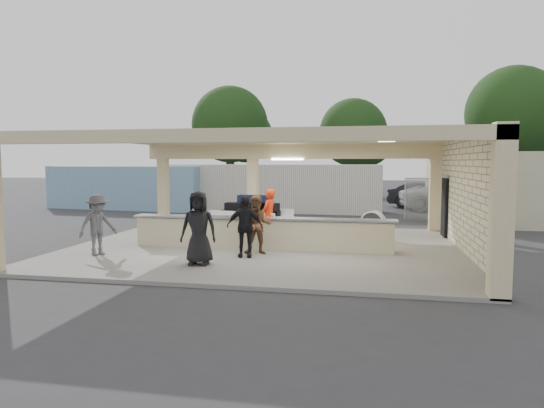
% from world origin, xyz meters
% --- Properties ---
extents(ground, '(120.00, 120.00, 0.00)m').
position_xyz_m(ground, '(0.00, 0.00, 0.00)').
color(ground, '#2D2D30').
rests_on(ground, ground).
extents(pavilion, '(12.01, 10.00, 3.55)m').
position_xyz_m(pavilion, '(0.21, 0.66, 1.35)').
color(pavilion, slate).
rests_on(pavilion, ground).
extents(baggage_counter, '(8.20, 0.58, 0.98)m').
position_xyz_m(baggage_counter, '(0.00, -0.50, 0.59)').
color(baggage_counter, beige).
rests_on(baggage_counter, pavilion).
extents(luggage_cart, '(2.90, 2.21, 1.50)m').
position_xyz_m(luggage_cart, '(-0.85, 1.79, 0.91)').
color(luggage_cart, silver).
rests_on(luggage_cart, pavilion).
extents(drum_fan, '(0.92, 0.62, 0.98)m').
position_xyz_m(drum_fan, '(3.43, 2.18, 0.62)').
color(drum_fan, silver).
rests_on(drum_fan, pavilion).
extents(baggage_handler, '(0.53, 0.73, 1.78)m').
position_xyz_m(baggage_handler, '(-0.00, 0.77, 0.99)').
color(baggage_handler, red).
rests_on(baggage_handler, pavilion).
extents(passenger_a, '(0.87, 0.47, 1.71)m').
position_xyz_m(passenger_a, '(0.09, -1.36, 0.96)').
color(passenger_a, brown).
rests_on(passenger_a, pavilion).
extents(passenger_b, '(1.05, 0.50, 1.73)m').
position_xyz_m(passenger_b, '(-0.18, -1.86, 0.96)').
color(passenger_b, black).
rests_on(passenger_b, pavilion).
extents(passenger_c, '(0.94, 1.18, 1.76)m').
position_xyz_m(passenger_c, '(-4.39, -2.41, 0.98)').
color(passenger_c, '#4E4F53').
rests_on(passenger_c, pavilion).
extents(passenger_d, '(0.97, 0.47, 1.93)m').
position_xyz_m(passenger_d, '(-1.10, -3.07, 1.06)').
color(passenger_d, black).
rests_on(passenger_d, pavilion).
extents(car_white_a, '(5.76, 3.19, 1.57)m').
position_xyz_m(car_white_a, '(7.91, 13.96, 0.79)').
color(car_white_a, silver).
rests_on(car_white_a, ground).
extents(car_white_b, '(4.48, 2.61, 1.33)m').
position_xyz_m(car_white_b, '(11.45, 12.63, 0.67)').
color(car_white_b, silver).
rests_on(car_white_b, ground).
extents(car_dark, '(4.89, 3.43, 1.54)m').
position_xyz_m(car_dark, '(6.86, 15.04, 0.77)').
color(car_dark, black).
rests_on(car_dark, ground).
extents(container_white, '(12.19, 2.82, 2.63)m').
position_xyz_m(container_white, '(-2.03, 11.74, 1.31)').
color(container_white, silver).
rests_on(container_white, ground).
extents(container_blue, '(9.87, 3.27, 2.52)m').
position_xyz_m(container_blue, '(-10.72, 11.47, 1.26)').
color(container_blue, '#7BA1C6').
rests_on(container_blue, ground).
extents(fence, '(12.06, 0.06, 2.03)m').
position_xyz_m(fence, '(11.00, 9.00, 1.05)').
color(fence, gray).
rests_on(fence, ground).
extents(tree_left, '(6.60, 6.30, 9.00)m').
position_xyz_m(tree_left, '(-7.68, 24.16, 5.59)').
color(tree_left, '#382619').
rests_on(tree_left, ground).
extents(tree_mid, '(6.00, 5.60, 8.00)m').
position_xyz_m(tree_mid, '(2.32, 26.16, 4.96)').
color(tree_mid, '#382619').
rests_on(tree_mid, ground).
extents(tree_right, '(7.20, 7.00, 10.00)m').
position_xyz_m(tree_right, '(14.32, 25.16, 6.21)').
color(tree_right, '#382619').
rests_on(tree_right, ground).
extents(adjacent_building, '(6.00, 8.00, 3.20)m').
position_xyz_m(adjacent_building, '(9.50, 10.00, 1.60)').
color(adjacent_building, beige).
rests_on(adjacent_building, ground).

